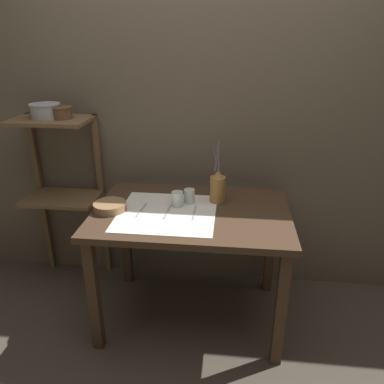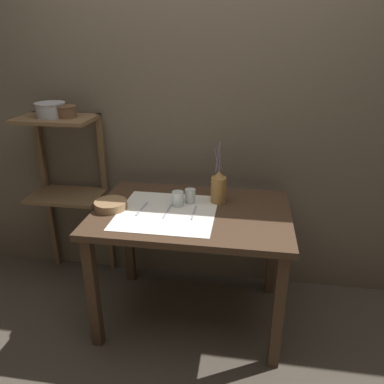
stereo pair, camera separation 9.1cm
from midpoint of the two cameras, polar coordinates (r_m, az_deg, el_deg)
The scene contains 14 objects.
ground_plane at distance 2.67m, azimuth -1.09°, elevation -18.12°, with size 12.00×12.00×0.00m, color #473F35.
stone_wall_back at distance 2.58m, azimuth 0.17°, elevation 10.51°, with size 7.00×0.06×2.40m.
wooden_table at distance 2.29m, azimuth -1.22°, elevation -5.26°, with size 1.17×0.79×0.78m.
wooden_shelf_unit at distance 2.78m, azimuth -20.20°, elevation 2.85°, with size 0.51×0.33×1.25m.
linen_cloth at distance 2.22m, azimuth -5.01°, elevation -3.14°, with size 0.57×0.56×0.00m.
pitcher_with_flowers at distance 2.32m, azimuth 2.80°, elevation 0.69°, with size 0.09×0.09×0.40m.
wooden_bowl at distance 2.30m, azimuth -13.51°, elevation -2.17°, with size 0.20×0.20×0.05m.
glass_tumbler_near at distance 2.28m, azimuth -3.39°, elevation -1.07°, with size 0.07×0.07×0.09m.
glass_tumbler_far at distance 2.32m, azimuth -1.52°, elevation -0.61°, with size 0.07×0.07×0.09m.
fork_outer at distance 2.26m, azimuth -8.84°, elevation -2.69°, with size 0.03×0.19×0.00m.
fork_inner at distance 2.22m, azimuth -4.92°, elevation -3.01°, with size 0.02×0.19×0.00m.
knife_center at distance 2.20m, azimuth -0.84°, elevation -3.15°, with size 0.01×0.19×0.00m.
metal_pot_large at distance 2.65m, azimuth -22.38°, elevation 11.43°, with size 0.20×0.20×0.09m.
metal_pot_small at distance 2.60m, azimuth -20.20°, elevation 11.34°, with size 0.13×0.13×0.08m.
Camera 1 is at (0.23, -2.01, 1.75)m, focal length 35.00 mm.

